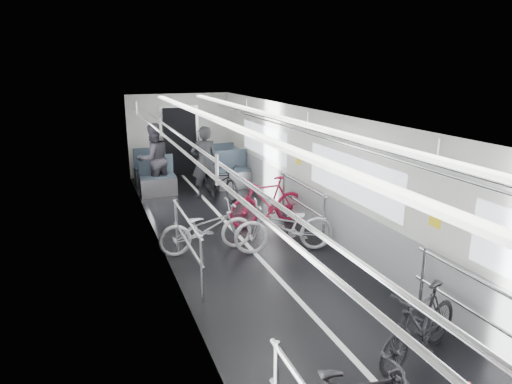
{
  "coord_description": "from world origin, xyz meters",
  "views": [
    {
      "loc": [
        -2.61,
        -6.34,
        3.24
      ],
      "look_at": [
        0.0,
        0.6,
        1.14
      ],
      "focal_mm": 32.0,
      "sensor_mm": 36.0,
      "label": 1
    }
  ],
  "objects_px": {
    "bike_right_near": "(420,324)",
    "person_seated": "(154,159)",
    "bike_aisle": "(221,180)",
    "bike_left_far": "(206,228)",
    "bike_right_mid": "(284,227)",
    "person_standing": "(204,162)",
    "bike_right_far": "(267,201)"
  },
  "relations": [
    {
      "from": "bike_left_far",
      "to": "bike_aisle",
      "type": "relative_size",
      "value": 1.0
    },
    {
      "from": "bike_left_far",
      "to": "bike_right_mid",
      "type": "bearing_deg",
      "value": -111.75
    },
    {
      "from": "bike_right_near",
      "to": "bike_right_mid",
      "type": "distance_m",
      "value": 3.34
    },
    {
      "from": "bike_left_far",
      "to": "bike_right_far",
      "type": "distance_m",
      "value": 1.78
    },
    {
      "from": "bike_right_near",
      "to": "bike_right_mid",
      "type": "xyz_separation_m",
      "value": [
        -0.16,
        3.34,
        0.03
      ]
    },
    {
      "from": "bike_right_far",
      "to": "person_standing",
      "type": "bearing_deg",
      "value": -168.18
    },
    {
      "from": "bike_left_far",
      "to": "bike_right_near",
      "type": "height_order",
      "value": "same"
    },
    {
      "from": "bike_right_near",
      "to": "person_standing",
      "type": "bearing_deg",
      "value": 165.89
    },
    {
      "from": "bike_aisle",
      "to": "person_seated",
      "type": "xyz_separation_m",
      "value": [
        -1.51,
        0.86,
        0.46
      ]
    },
    {
      "from": "bike_right_mid",
      "to": "person_seated",
      "type": "distance_m",
      "value": 4.88
    },
    {
      "from": "bike_left_far",
      "to": "bike_right_near",
      "type": "relative_size",
      "value": 1.15
    },
    {
      "from": "bike_aisle",
      "to": "person_seated",
      "type": "relative_size",
      "value": 0.93
    },
    {
      "from": "person_seated",
      "to": "bike_right_near",
      "type": "bearing_deg",
      "value": 83.34
    },
    {
      "from": "bike_left_far",
      "to": "bike_right_far",
      "type": "height_order",
      "value": "bike_right_far"
    },
    {
      "from": "bike_aisle",
      "to": "bike_right_mid",
      "type": "bearing_deg",
      "value": -101.15
    },
    {
      "from": "bike_aisle",
      "to": "person_standing",
      "type": "distance_m",
      "value": 0.61
    },
    {
      "from": "bike_right_near",
      "to": "person_seated",
      "type": "relative_size",
      "value": 0.81
    },
    {
      "from": "bike_left_far",
      "to": "bike_aisle",
      "type": "xyz_separation_m",
      "value": [
        1.23,
        3.24,
        -0.0
      ]
    },
    {
      "from": "bike_right_mid",
      "to": "bike_right_far",
      "type": "distance_m",
      "value": 1.43
    },
    {
      "from": "bike_right_mid",
      "to": "bike_left_far",
      "type": "bearing_deg",
      "value": -101.03
    },
    {
      "from": "bike_right_mid",
      "to": "person_standing",
      "type": "xyz_separation_m",
      "value": [
        -0.44,
        3.84,
        0.42
      ]
    },
    {
      "from": "bike_right_far",
      "to": "bike_right_near",
      "type": "bearing_deg",
      "value": -4.94
    },
    {
      "from": "bike_aisle",
      "to": "person_seated",
      "type": "height_order",
      "value": "person_seated"
    },
    {
      "from": "bike_right_near",
      "to": "person_seated",
      "type": "distance_m",
      "value": 8.14
    },
    {
      "from": "person_seated",
      "to": "bike_aisle",
      "type": "bearing_deg",
      "value": 131.45
    },
    {
      "from": "bike_left_far",
      "to": "bike_right_far",
      "type": "xyz_separation_m",
      "value": [
        1.53,
        0.9,
        0.06
      ]
    },
    {
      "from": "bike_right_far",
      "to": "bike_left_far",
      "type": "bearing_deg",
      "value": -63.45
    },
    {
      "from": "bike_aisle",
      "to": "person_standing",
      "type": "relative_size",
      "value": 0.94
    },
    {
      "from": "bike_right_near",
      "to": "bike_aisle",
      "type": "xyz_separation_m",
      "value": [
        -0.22,
        7.08,
        -0.0
      ]
    },
    {
      "from": "bike_left_far",
      "to": "person_standing",
      "type": "bearing_deg",
      "value": -14.66
    },
    {
      "from": "bike_right_far",
      "to": "person_seated",
      "type": "height_order",
      "value": "person_seated"
    },
    {
      "from": "bike_left_far",
      "to": "bike_right_far",
      "type": "relative_size",
      "value": 1.0
    }
  ]
}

